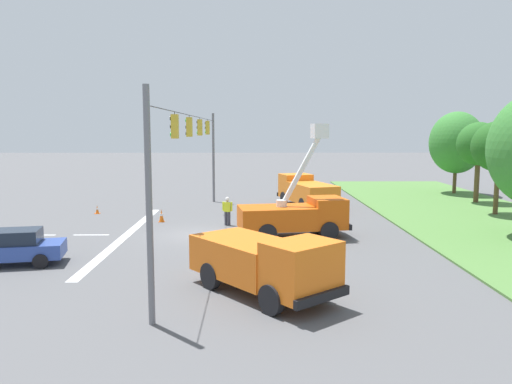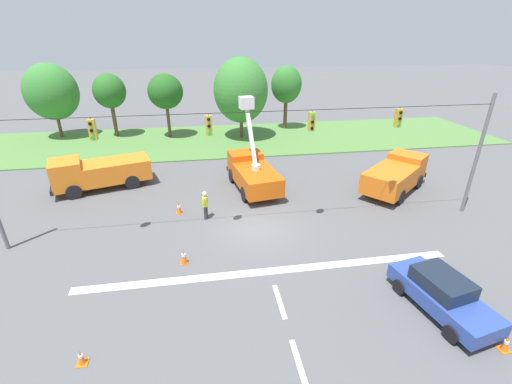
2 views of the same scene
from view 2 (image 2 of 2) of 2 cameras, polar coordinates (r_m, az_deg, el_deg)
name	(u,v)px [view 2 (image 2 of 2)]	position (r m, az deg, el deg)	size (l,w,h in m)	color
ground_plane	(257,228)	(19.63, 0.10, -5.99)	(200.00, 200.00, 0.00)	#565659
grass_verge	(229,139)	(36.15, -4.50, 8.74)	(56.00, 12.00, 0.10)	#517F3D
lane_markings	(277,293)	(15.29, 3.50, -16.39)	(17.60, 15.25, 0.01)	silver
signal_gantry	(257,151)	(17.72, 0.22, 6.82)	(26.20, 0.33, 7.20)	slate
tree_far_west	(51,92)	(41.43, -30.95, 14.10)	(5.18, 4.75, 7.51)	brown
tree_west	(109,91)	(39.17, -23.23, 15.16)	(3.20, 3.40, 6.49)	brown
tree_centre	(165,92)	(37.08, -14.86, 15.85)	(3.50, 3.65, 6.49)	brown
tree_east	(241,90)	(35.87, -2.56, 16.55)	(5.45, 5.91, 8.07)	brown
tree_far_east	(286,85)	(39.55, 5.08, 17.35)	(3.38, 2.93, 6.98)	brown
utility_truck_bucket_lift	(252,171)	(24.04, -0.61, 3.51)	(3.32, 6.25, 6.21)	#D6560F
utility_truck_support_near	(396,175)	(25.55, 22.27, 2.68)	(6.16, 5.65, 2.27)	orange
utility_truck_support_far	(99,172)	(26.50, -24.65, 3.09)	(6.95, 4.24, 2.36)	orange
sedan_blue	(442,293)	(15.85, 28.60, -14.61)	(2.53, 4.55, 1.56)	#2D4799
road_worker	(205,203)	(20.35, -8.46, -1.89)	(0.34, 0.63, 1.77)	#383842
traffic_cone_foreground_left	(506,343)	(15.62, 36.23, -19.68)	(0.36, 0.36, 0.66)	orange
traffic_cone_foreground_right	(81,357)	(13.93, -27.15, -23.32)	(0.36, 0.36, 0.61)	orange
traffic_cone_mid_right	(179,207)	(21.49, -12.73, -2.53)	(0.36, 0.36, 0.80)	orange
traffic_cone_near_bucket	(184,256)	(17.00, -11.96, -10.41)	(0.36, 0.36, 0.82)	orange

